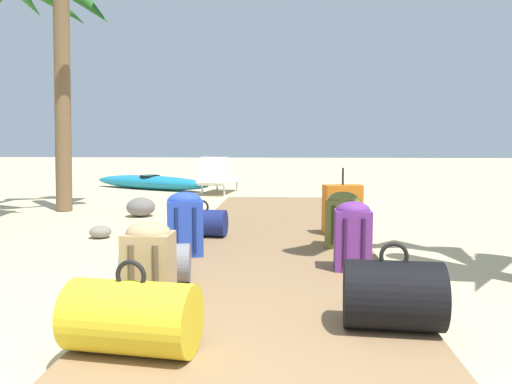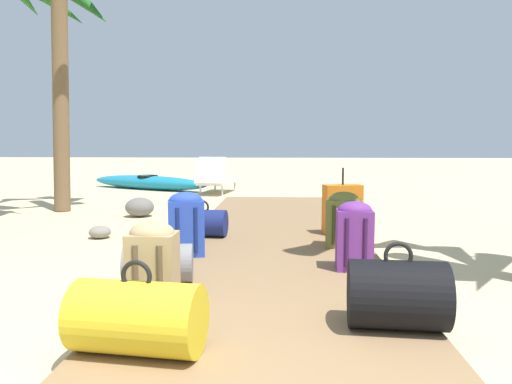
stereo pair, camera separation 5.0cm
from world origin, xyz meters
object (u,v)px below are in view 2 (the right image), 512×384
at_px(duffel_bag_black, 397,294).
at_px(suitcase_orange, 342,209).
at_px(duffel_bag_yellow, 137,317).
at_px(backpack_olive, 344,218).
at_px(kayak, 148,182).
at_px(backpack_tan, 153,265).
at_px(backpack_purple, 354,234).
at_px(duffel_bag_navy, 202,223).
at_px(palm_tree_far_left, 56,11).
at_px(duffel_bag_grey, 158,263).
at_px(lounge_chair, 216,179).
at_px(backpack_blue, 186,222).

relative_size(duffel_bag_black, suitcase_orange, 0.75).
xyz_separation_m(duffel_bag_yellow, duffel_bag_black, (1.39, 0.41, 0.01)).
xyz_separation_m(backpack_olive, kayak, (-3.84, 6.64, -0.21)).
bearing_deg(backpack_tan, duffel_bag_black, -6.46).
bearing_deg(backpack_purple, duffel_bag_navy, 137.75).
bearing_deg(backpack_purple, duffel_bag_black, -87.50).
xyz_separation_m(duffel_bag_navy, backpack_purple, (1.50, -1.37, 0.15)).
distance_m(duffel_bag_yellow, duffel_bag_navy, 3.08).
bearing_deg(backpack_tan, kayak, 105.63).
height_order(suitcase_orange, palm_tree_far_left, palm_tree_far_left).
height_order(backpack_olive, suitcase_orange, suitcase_orange).
height_order(backpack_olive, kayak, backpack_olive).
relative_size(backpack_olive, backpack_purple, 0.98).
xyz_separation_m(duffel_bag_grey, backpack_tan, (0.13, -0.66, 0.15)).
height_order(backpack_purple, kayak, backpack_purple).
distance_m(duffel_bag_black, backpack_tan, 1.47).
relative_size(duffel_bag_grey, palm_tree_far_left, 0.14).
height_order(suitcase_orange, kayak, suitcase_orange).
distance_m(backpack_purple, lounge_chair, 6.96).
bearing_deg(backpack_purple, suitcase_orange, 86.68).
bearing_deg(duffel_bag_grey, backpack_blue, 87.74).
distance_m(duffel_bag_yellow, lounge_chair, 8.39).
height_order(duffel_bag_yellow, kayak, duffel_bag_yellow).
distance_m(duffel_bag_yellow, duffel_bag_black, 1.44).
distance_m(duffel_bag_navy, lounge_chair, 5.32).
distance_m(duffel_bag_black, suitcase_orange, 2.90).
bearing_deg(backpack_olive, suitcase_orange, 84.10).
bearing_deg(backpack_blue, palm_tree_far_left, 128.59).
bearing_deg(duffel_bag_yellow, lounge_chair, 94.92).
bearing_deg(backpack_tan, duffel_bag_grey, 101.55).
bearing_deg(suitcase_orange, duffel_bag_yellow, -113.25).
distance_m(duffel_bag_yellow, palm_tree_far_left, 6.93).
xyz_separation_m(backpack_tan, backpack_olive, (1.42, 2.02, -0.01)).
bearing_deg(duffel_bag_grey, duffel_bag_yellow, -80.48).
bearing_deg(duffel_bag_black, duffel_bag_grey, 152.62).
bearing_deg(duffel_bag_black, kayak, 113.73).
bearing_deg(duffel_bag_grey, backpack_tan, -78.45).
bearing_deg(backpack_purple, duffel_bag_grey, -162.82).
xyz_separation_m(suitcase_orange, palm_tree_far_left, (-4.32, 2.25, 2.85)).
height_order(duffel_bag_yellow, backpack_olive, backpack_olive).
bearing_deg(backpack_blue, backpack_purple, -15.91).
xyz_separation_m(duffel_bag_black, palm_tree_far_left, (-4.29, 5.15, 2.93)).
xyz_separation_m(duffel_bag_grey, palm_tree_far_left, (-2.69, 4.32, 2.98)).
relative_size(duffel_bag_yellow, duffel_bag_grey, 1.26).
bearing_deg(suitcase_orange, duffel_bag_grey, -128.12).
distance_m(duffel_bag_yellow, suitcase_orange, 3.60).
distance_m(duffel_bag_black, duffel_bag_grey, 1.79).
distance_m(duffel_bag_navy, palm_tree_far_left, 4.74).
bearing_deg(backpack_purple, duffel_bag_yellow, -127.89).
bearing_deg(kayak, backpack_blue, -71.88).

